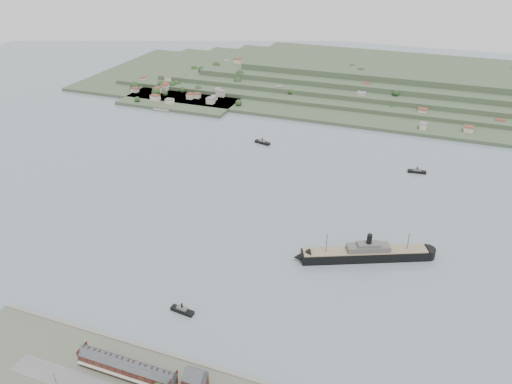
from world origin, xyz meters
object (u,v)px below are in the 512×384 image
(steamship, at_px, (361,254))
(gabled_building, at_px, (195,380))
(tugboat, at_px, (182,310))
(terrace_row, at_px, (127,367))

(steamship, bearing_deg, gabled_building, -112.24)
(gabled_building, height_order, steamship, steamship)
(steamship, height_order, tugboat, steamship)
(gabled_building, distance_m, steamship, 154.11)
(steamship, relative_size, tugboat, 6.16)
(terrace_row, xyz_separation_m, steamship, (95.80, 146.63, -2.35))
(terrace_row, relative_size, gabled_building, 3.95)
(terrace_row, relative_size, tugboat, 3.59)
(terrace_row, bearing_deg, gabled_building, 6.12)
(terrace_row, xyz_separation_m, tugboat, (3.44, 53.51, -5.18))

